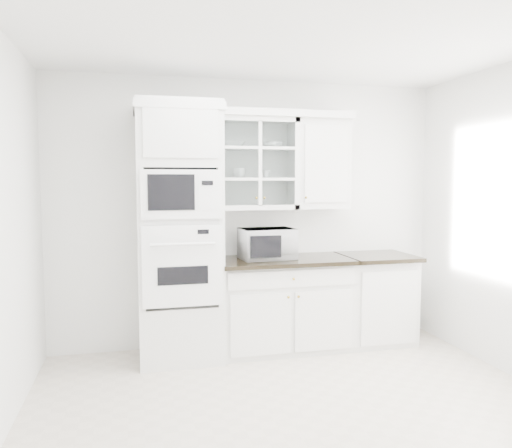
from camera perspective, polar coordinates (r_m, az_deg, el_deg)
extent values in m
cube|color=beige|center=(3.83, 5.53, -21.07)|extent=(4.00, 3.50, 0.01)
cube|color=white|center=(5.13, -0.73, 1.23)|extent=(4.00, 0.02, 2.70)
cube|color=white|center=(3.59, 5.92, 21.23)|extent=(4.00, 3.50, 0.02)
cube|color=silver|center=(4.71, -8.79, -0.99)|extent=(0.76, 0.65, 2.40)
cube|color=white|center=(4.42, -8.37, -4.79)|extent=(0.70, 0.03, 0.72)
cube|color=black|center=(4.41, -8.34, -5.85)|extent=(0.44, 0.01, 0.16)
cube|color=white|center=(4.36, -8.48, 3.34)|extent=(0.70, 0.03, 0.43)
cube|color=black|center=(4.33, -9.65, 3.58)|extent=(0.40, 0.01, 0.31)
cube|color=silver|center=(5.06, 3.15, -9.26)|extent=(1.30, 0.60, 0.88)
cube|color=black|center=(4.94, 3.30, -4.18)|extent=(1.32, 0.67, 0.04)
cube|color=silver|center=(5.43, 13.42, -8.42)|extent=(0.70, 0.60, 0.88)
cube|color=black|center=(5.31, 13.70, -3.66)|extent=(0.72, 0.67, 0.04)
cube|color=silver|center=(4.97, 0.00, 6.88)|extent=(0.80, 0.33, 0.90)
cube|color=silver|center=(4.97, 0.00, 5.15)|extent=(0.74, 0.29, 0.02)
cube|color=silver|center=(4.98, 0.00, 8.60)|extent=(0.74, 0.29, 0.02)
cube|color=silver|center=(5.18, 7.34, 6.77)|extent=(0.55, 0.33, 0.90)
cube|color=white|center=(4.97, -1.13, 12.50)|extent=(2.14, 0.38, 0.07)
imported|color=white|center=(4.90, 1.23, -2.24)|extent=(0.55, 0.47, 0.30)
imported|color=white|center=(4.95, -2.60, 9.07)|extent=(0.26, 0.26, 0.06)
imported|color=white|center=(5.05, 1.99, 8.99)|extent=(0.21, 0.21, 0.06)
imported|color=white|center=(4.93, -1.93, 5.82)|extent=(0.15, 0.15, 0.10)
imported|color=white|center=(5.00, 1.18, 5.72)|extent=(0.10, 0.10, 0.08)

